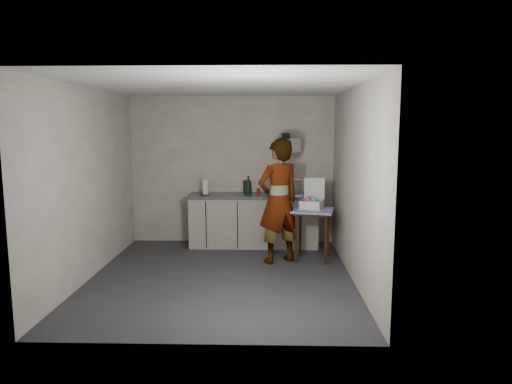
{
  "coord_description": "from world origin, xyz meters",
  "views": [
    {
      "loc": [
        0.64,
        -6.1,
        2.06
      ],
      "look_at": [
        0.47,
        0.45,
        1.13
      ],
      "focal_mm": 32.0,
      "sensor_mm": 36.0,
      "label": 1
    }
  ],
  "objects_px": {
    "dish_rack": "(291,191)",
    "kitchen_counter": "(254,222)",
    "side_table": "(313,216)",
    "dark_bottle": "(245,187)",
    "bakery_box": "(312,202)",
    "standing_man": "(279,201)",
    "soap_bottle": "(248,185)",
    "paper_towel": "(205,187)",
    "soda_can": "(258,192)"
  },
  "relations": [
    {
      "from": "dark_bottle",
      "to": "dish_rack",
      "type": "xyz_separation_m",
      "value": [
        0.79,
        -0.04,
        -0.06
      ]
    },
    {
      "from": "paper_towel",
      "to": "bakery_box",
      "type": "distance_m",
      "value": 1.88
    },
    {
      "from": "standing_man",
      "to": "dish_rack",
      "type": "distance_m",
      "value": 0.98
    },
    {
      "from": "side_table",
      "to": "paper_towel",
      "type": "distance_m",
      "value": 1.94
    },
    {
      "from": "dark_bottle",
      "to": "dish_rack",
      "type": "relative_size",
      "value": 0.6
    },
    {
      "from": "soda_can",
      "to": "bakery_box",
      "type": "bearing_deg",
      "value": -38.86
    },
    {
      "from": "dark_bottle",
      "to": "bakery_box",
      "type": "relative_size",
      "value": 0.52
    },
    {
      "from": "side_table",
      "to": "soap_bottle",
      "type": "height_order",
      "value": "soap_bottle"
    },
    {
      "from": "dark_bottle",
      "to": "kitchen_counter",
      "type": "bearing_deg",
      "value": -7.7
    },
    {
      "from": "kitchen_counter",
      "to": "bakery_box",
      "type": "relative_size",
      "value": 4.82
    },
    {
      "from": "kitchen_counter",
      "to": "soap_bottle",
      "type": "height_order",
      "value": "soap_bottle"
    },
    {
      "from": "side_table",
      "to": "soap_bottle",
      "type": "xyz_separation_m",
      "value": [
        -1.04,
        0.8,
        0.38
      ]
    },
    {
      "from": "kitchen_counter",
      "to": "dark_bottle",
      "type": "bearing_deg",
      "value": 172.3
    },
    {
      "from": "kitchen_counter",
      "to": "paper_towel",
      "type": "relative_size",
      "value": 8.15
    },
    {
      "from": "side_table",
      "to": "dark_bottle",
      "type": "xyz_separation_m",
      "value": [
        -1.1,
        0.83,
        0.34
      ]
    },
    {
      "from": "soap_bottle",
      "to": "soda_can",
      "type": "distance_m",
      "value": 0.2
    },
    {
      "from": "paper_towel",
      "to": "dish_rack",
      "type": "height_order",
      "value": "dish_rack"
    },
    {
      "from": "standing_man",
      "to": "soda_can",
      "type": "bearing_deg",
      "value": -100.54
    },
    {
      "from": "soap_bottle",
      "to": "dish_rack",
      "type": "relative_size",
      "value": 0.79
    },
    {
      "from": "bakery_box",
      "to": "soda_can",
      "type": "bearing_deg",
      "value": 159.56
    },
    {
      "from": "kitchen_counter",
      "to": "standing_man",
      "type": "height_order",
      "value": "standing_man"
    },
    {
      "from": "soda_can",
      "to": "bakery_box",
      "type": "xyz_separation_m",
      "value": [
        0.85,
        -0.69,
        -0.06
      ]
    },
    {
      "from": "soap_bottle",
      "to": "paper_towel",
      "type": "bearing_deg",
      "value": -173.59
    },
    {
      "from": "standing_man",
      "to": "soda_can",
      "type": "height_order",
      "value": "standing_man"
    },
    {
      "from": "bakery_box",
      "to": "dark_bottle",
      "type": "bearing_deg",
      "value": 163.61
    },
    {
      "from": "kitchen_counter",
      "to": "soap_bottle",
      "type": "bearing_deg",
      "value": -172.49
    },
    {
      "from": "kitchen_counter",
      "to": "side_table",
      "type": "relative_size",
      "value": 2.81
    },
    {
      "from": "soap_bottle",
      "to": "bakery_box",
      "type": "relative_size",
      "value": 0.69
    },
    {
      "from": "side_table",
      "to": "soda_can",
      "type": "relative_size",
      "value": 7.25
    },
    {
      "from": "paper_towel",
      "to": "side_table",
      "type": "bearing_deg",
      "value": -22.05
    },
    {
      "from": "side_table",
      "to": "soda_can",
      "type": "distance_m",
      "value": 1.19
    },
    {
      "from": "kitchen_counter",
      "to": "side_table",
      "type": "xyz_separation_m",
      "value": [
        0.94,
        -0.81,
        0.27
      ]
    },
    {
      "from": "dish_rack",
      "to": "paper_towel",
      "type": "bearing_deg",
      "value": -176.93
    },
    {
      "from": "standing_man",
      "to": "dark_bottle",
      "type": "xyz_separation_m",
      "value": [
        -0.56,
        0.99,
        0.08
      ]
    },
    {
      "from": "kitchen_counter",
      "to": "dark_bottle",
      "type": "height_order",
      "value": "dark_bottle"
    },
    {
      "from": "dish_rack",
      "to": "kitchen_counter",
      "type": "bearing_deg",
      "value": 178.54
    },
    {
      "from": "standing_man",
      "to": "paper_towel",
      "type": "relative_size",
      "value": 6.92
    },
    {
      "from": "side_table",
      "to": "dark_bottle",
      "type": "distance_m",
      "value": 1.42
    },
    {
      "from": "soda_can",
      "to": "side_table",
      "type": "bearing_deg",
      "value": -41.57
    },
    {
      "from": "soap_bottle",
      "to": "paper_towel",
      "type": "relative_size",
      "value": 1.17
    },
    {
      "from": "kitchen_counter",
      "to": "soap_bottle",
      "type": "distance_m",
      "value": 0.65
    },
    {
      "from": "standing_man",
      "to": "soap_bottle",
      "type": "bearing_deg",
      "value": -92.48
    },
    {
      "from": "soap_bottle",
      "to": "paper_towel",
      "type": "xyz_separation_m",
      "value": [
        -0.74,
        -0.08,
        -0.03
      ]
    },
    {
      "from": "dark_bottle",
      "to": "bakery_box",
      "type": "xyz_separation_m",
      "value": [
        1.08,
        -0.75,
        -0.13
      ]
    },
    {
      "from": "paper_towel",
      "to": "kitchen_counter",
      "type": "bearing_deg",
      "value": 6.53
    },
    {
      "from": "soda_can",
      "to": "kitchen_counter",
      "type": "bearing_deg",
      "value": 149.85
    },
    {
      "from": "soap_bottle",
      "to": "soda_can",
      "type": "relative_size",
      "value": 2.93
    },
    {
      "from": "dark_bottle",
      "to": "soap_bottle",
      "type": "bearing_deg",
      "value": -29.53
    },
    {
      "from": "kitchen_counter",
      "to": "dark_bottle",
      "type": "distance_m",
      "value": 0.62
    },
    {
      "from": "standing_man",
      "to": "bakery_box",
      "type": "bearing_deg",
      "value": 173.93
    }
  ]
}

